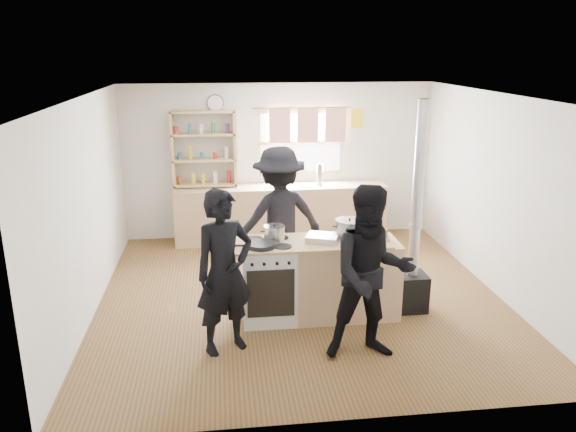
{
  "coord_description": "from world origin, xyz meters",
  "views": [
    {
      "loc": [
        -0.94,
        -6.47,
        3.04
      ],
      "look_at": [
        -0.17,
        -0.1,
        1.1
      ],
      "focal_mm": 35.0,
      "sensor_mm": 36.0,
      "label": 1
    }
  ],
  "objects_px": {
    "flue_heater": "(413,258)",
    "skillet_greens": "(261,245)",
    "person_near_left": "(224,272)",
    "person_far": "(279,219)",
    "person_near_right": "(371,274)",
    "stockpot_stove": "(274,233)",
    "roast_tray": "(323,238)",
    "thermos": "(320,175)",
    "bread_board": "(377,234)",
    "stockpot_counter": "(349,229)",
    "cooking_island": "(320,279)"
  },
  "relations": [
    {
      "from": "skillet_greens",
      "to": "stockpot_stove",
      "type": "distance_m",
      "value": 0.27
    },
    {
      "from": "roast_tray",
      "to": "person_near_right",
      "type": "bearing_deg",
      "value": -70.87
    },
    {
      "from": "skillet_greens",
      "to": "person_near_right",
      "type": "distance_m",
      "value": 1.31
    },
    {
      "from": "roast_tray",
      "to": "person_near_left",
      "type": "distance_m",
      "value": 1.28
    },
    {
      "from": "stockpot_stove",
      "to": "person_near_left",
      "type": "height_order",
      "value": "person_near_left"
    },
    {
      "from": "person_near_right",
      "to": "stockpot_counter",
      "type": "bearing_deg",
      "value": 90.56
    },
    {
      "from": "cooking_island",
      "to": "person_near_left",
      "type": "height_order",
      "value": "person_near_left"
    },
    {
      "from": "thermos",
      "to": "stockpot_counter",
      "type": "relative_size",
      "value": 1.03
    },
    {
      "from": "person_near_left",
      "to": "thermos",
      "type": "bearing_deg",
      "value": 39.47
    },
    {
      "from": "flue_heater",
      "to": "skillet_greens",
      "type": "bearing_deg",
      "value": -174.73
    },
    {
      "from": "skillet_greens",
      "to": "stockpot_stove",
      "type": "bearing_deg",
      "value": 51.61
    },
    {
      "from": "skillet_greens",
      "to": "person_near_right",
      "type": "height_order",
      "value": "person_near_right"
    },
    {
      "from": "stockpot_stove",
      "to": "bread_board",
      "type": "distance_m",
      "value": 1.18
    },
    {
      "from": "skillet_greens",
      "to": "stockpot_counter",
      "type": "xyz_separation_m",
      "value": [
        1.03,
        0.21,
        0.08
      ]
    },
    {
      "from": "thermos",
      "to": "stockpot_stove",
      "type": "bearing_deg",
      "value": -110.23
    },
    {
      "from": "thermos",
      "to": "stockpot_stove",
      "type": "height_order",
      "value": "thermos"
    },
    {
      "from": "roast_tray",
      "to": "stockpot_counter",
      "type": "bearing_deg",
      "value": 16.07
    },
    {
      "from": "stockpot_stove",
      "to": "bread_board",
      "type": "height_order",
      "value": "stockpot_stove"
    },
    {
      "from": "person_near_right",
      "to": "bread_board",
      "type": "bearing_deg",
      "value": 72.28
    },
    {
      "from": "thermos",
      "to": "person_near_left",
      "type": "xyz_separation_m",
      "value": [
        -1.57,
        -3.4,
        -0.2
      ]
    },
    {
      "from": "bread_board",
      "to": "flue_heater",
      "type": "relative_size",
      "value": 0.12
    },
    {
      "from": "person_far",
      "to": "stockpot_stove",
      "type": "bearing_deg",
      "value": 65.81
    },
    {
      "from": "person_far",
      "to": "person_near_right",
      "type": "bearing_deg",
      "value": 96.46
    },
    {
      "from": "person_near_left",
      "to": "person_near_right",
      "type": "height_order",
      "value": "person_near_right"
    },
    {
      "from": "skillet_greens",
      "to": "person_near_left",
      "type": "xyz_separation_m",
      "value": [
        -0.41,
        -0.5,
        -0.1
      ]
    },
    {
      "from": "person_near_right",
      "to": "stockpot_stove",
      "type": "bearing_deg",
      "value": 131.11
    },
    {
      "from": "flue_heater",
      "to": "person_near_right",
      "type": "height_order",
      "value": "flue_heater"
    },
    {
      "from": "bread_board",
      "to": "person_far",
      "type": "distance_m",
      "value": 1.39
    },
    {
      "from": "person_near_left",
      "to": "person_far",
      "type": "relative_size",
      "value": 0.93
    },
    {
      "from": "thermos",
      "to": "skillet_greens",
      "type": "relative_size",
      "value": 0.98
    },
    {
      "from": "bread_board",
      "to": "flue_heater",
      "type": "bearing_deg",
      "value": 4.68
    },
    {
      "from": "bread_board",
      "to": "thermos",
      "type": "bearing_deg",
      "value": 93.76
    },
    {
      "from": "bread_board",
      "to": "flue_heater",
      "type": "distance_m",
      "value": 0.56
    },
    {
      "from": "skillet_greens",
      "to": "flue_heater",
      "type": "relative_size",
      "value": 0.13
    },
    {
      "from": "stockpot_stove",
      "to": "roast_tray",
      "type": "bearing_deg",
      "value": -9.57
    },
    {
      "from": "skillet_greens",
      "to": "roast_tray",
      "type": "xyz_separation_m",
      "value": [
        0.7,
        0.12,
        0.01
      ]
    },
    {
      "from": "roast_tray",
      "to": "flue_heater",
      "type": "distance_m",
      "value": 1.14
    },
    {
      "from": "person_near_left",
      "to": "person_near_right",
      "type": "distance_m",
      "value": 1.47
    },
    {
      "from": "bread_board",
      "to": "person_near_left",
      "type": "relative_size",
      "value": 0.18
    },
    {
      "from": "stockpot_counter",
      "to": "flue_heater",
      "type": "distance_m",
      "value": 0.86
    },
    {
      "from": "stockpot_counter",
      "to": "person_near_right",
      "type": "height_order",
      "value": "person_near_right"
    },
    {
      "from": "cooking_island",
      "to": "stockpot_stove",
      "type": "bearing_deg",
      "value": 171.67
    },
    {
      "from": "cooking_island",
      "to": "roast_tray",
      "type": "xyz_separation_m",
      "value": [
        0.02,
        -0.02,
        0.5
      ]
    },
    {
      "from": "thermos",
      "to": "person_near_left",
      "type": "bearing_deg",
      "value": -114.77
    },
    {
      "from": "stockpot_counter",
      "to": "flue_heater",
      "type": "height_order",
      "value": "flue_heater"
    },
    {
      "from": "cooking_island",
      "to": "stockpot_counter",
      "type": "height_order",
      "value": "stockpot_counter"
    },
    {
      "from": "stockpot_stove",
      "to": "bread_board",
      "type": "xyz_separation_m",
      "value": [
        1.18,
        -0.08,
        -0.04
      ]
    },
    {
      "from": "skillet_greens",
      "to": "person_near_left",
      "type": "relative_size",
      "value": 0.19
    },
    {
      "from": "thermos",
      "to": "person_near_left",
      "type": "height_order",
      "value": "person_near_left"
    },
    {
      "from": "flue_heater",
      "to": "person_far",
      "type": "distance_m",
      "value": 1.76
    }
  ]
}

